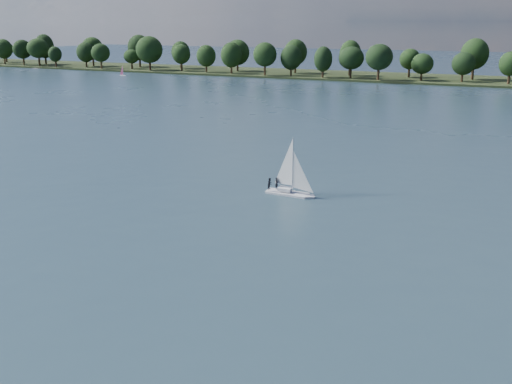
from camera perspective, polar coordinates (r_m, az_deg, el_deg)
ground at (r=126.64m, az=9.19°, el=6.57°), size 700.00×700.00×0.00m
far_shore at (r=235.74m, az=16.60°, el=10.71°), size 660.00×40.00×1.50m
sailboat at (r=74.20m, az=3.19°, el=1.40°), size 6.22×2.03×8.09m
dinghy_pink at (r=248.92m, az=-13.15°, el=11.49°), size 2.89×1.28×4.52m
pontoon at (r=299.32m, az=-21.19°, el=11.42°), size 4.14×2.30×0.50m
treeline at (r=234.85m, az=13.00°, el=12.91°), size 562.00×74.17×17.55m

